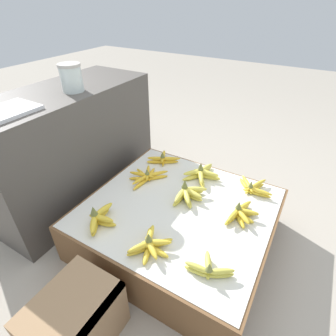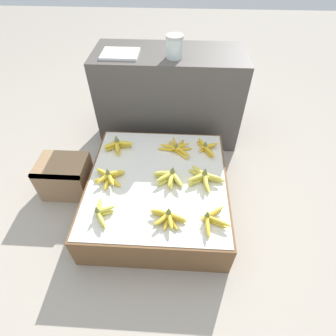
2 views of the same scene
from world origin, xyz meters
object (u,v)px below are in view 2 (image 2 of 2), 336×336
at_px(banana_bunch_back_right, 206,148).
at_px(foam_tray_white, 120,54).
at_px(banana_bunch_front_midright, 168,218).
at_px(banana_bunch_middle_midright, 170,178).
at_px(wooden_crate, 65,177).
at_px(banana_bunch_front_left, 101,212).
at_px(banana_bunch_middle_right, 204,177).
at_px(banana_bunch_back_left, 118,145).
at_px(banana_bunch_front_right, 212,219).
at_px(banana_bunch_middle_left, 109,177).
at_px(glass_jar, 175,47).
at_px(banana_bunch_back_midright, 177,148).

height_order(banana_bunch_back_right, foam_tray_white, foam_tray_white).
xyz_separation_m(banana_bunch_front_midright, banana_bunch_middle_midright, (-0.01, 0.31, 0.01)).
xyz_separation_m(wooden_crate, foam_tray_white, (0.36, 0.68, 0.63)).
xyz_separation_m(banana_bunch_front_left, foam_tray_white, (-0.03, 1.08, 0.48)).
bearing_deg(foam_tray_white, banana_bunch_middle_midright, -62.59).
bearing_deg(banana_bunch_middle_right, banana_bunch_front_midright, -124.35).
relative_size(banana_bunch_middle_right, banana_bunch_back_left, 1.16).
bearing_deg(banana_bunch_back_right, banana_bunch_front_midright, -111.77).
xyz_separation_m(wooden_crate, banana_bunch_front_midright, (0.78, -0.41, 0.15)).
relative_size(wooden_crate, banana_bunch_front_right, 1.54).
bearing_deg(wooden_crate, banana_bunch_middle_left, -17.86).
distance_m(wooden_crate, glass_jar, 1.23).
bearing_deg(banana_bunch_front_left, foam_tray_white, 91.39).
bearing_deg(banana_bunch_front_left, wooden_crate, 134.40).
relative_size(banana_bunch_middle_midright, foam_tray_white, 0.77).
distance_m(banana_bunch_front_left, banana_bunch_middle_left, 0.28).
bearing_deg(banana_bunch_middle_left, banana_bunch_middle_right, 2.35).
bearing_deg(foam_tray_white, banana_bunch_middle_left, -89.45).
height_order(wooden_crate, banana_bunch_back_left, banana_bunch_back_left).
bearing_deg(banana_bunch_middle_right, banana_bunch_front_right, -83.96).
bearing_deg(banana_bunch_back_left, glass_jar, 49.83).
bearing_deg(banana_bunch_front_right, banana_bunch_back_midright, 109.96).
bearing_deg(foam_tray_white, banana_bunch_back_right, -35.39).
height_order(banana_bunch_middle_left, banana_bunch_middle_right, banana_bunch_middle_right).
relative_size(banana_bunch_front_left, banana_bunch_front_right, 0.91).
height_order(banana_bunch_front_left, banana_bunch_front_midright, banana_bunch_front_midright).
bearing_deg(banana_bunch_back_right, banana_bunch_middle_left, -153.34).
relative_size(banana_bunch_front_right, banana_bunch_back_left, 1.01).
bearing_deg(banana_bunch_middle_right, banana_bunch_front_left, -153.32).
height_order(banana_bunch_front_right, banana_bunch_back_right, banana_bunch_back_right).
bearing_deg(banana_bunch_middle_right, banana_bunch_back_midright, 122.70).
distance_m(banana_bunch_middle_midright, banana_bunch_back_right, 0.41).
bearing_deg(banana_bunch_middle_left, foam_tray_white, 90.55).
height_order(wooden_crate, banana_bunch_middle_midright, banana_bunch_middle_midright).
bearing_deg(foam_tray_white, banana_bunch_back_left, -88.80).
distance_m(banana_bunch_middle_left, banana_bunch_middle_midright, 0.40).
bearing_deg(wooden_crate, banana_bunch_front_midright, -28.02).
bearing_deg(banana_bunch_back_right, banana_bunch_front_left, -136.32).
height_order(banana_bunch_middle_left, foam_tray_white, foam_tray_white).
height_order(banana_bunch_front_midright, glass_jar, glass_jar).
height_order(banana_bunch_middle_midright, banana_bunch_middle_right, same).
bearing_deg(banana_bunch_front_left, banana_bunch_back_left, 91.54).
bearing_deg(banana_bunch_back_right, foam_tray_white, 144.61).
height_order(banana_bunch_back_right, glass_jar, glass_jar).
bearing_deg(glass_jar, banana_bunch_back_left, -130.17).
distance_m(wooden_crate, banana_bunch_back_right, 1.06).
xyz_separation_m(banana_bunch_middle_right, banana_bunch_back_left, (-0.62, 0.28, 0.00)).
relative_size(banana_bunch_middle_left, banana_bunch_middle_midright, 0.96).
distance_m(banana_bunch_middle_left, banana_bunch_back_right, 0.73).
bearing_deg(glass_jar, banana_bunch_front_left, -109.68).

